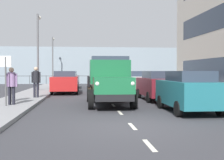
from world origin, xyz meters
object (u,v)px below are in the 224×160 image
Objects in this scene: lamp_post_far at (53,56)px; car_teal_kerbside_near at (188,91)px; car_black_kerbside_3 at (128,80)px; car_grey_oppositeside_1 at (69,79)px; pedestrian_near_railing at (36,79)px; car_maroon_kerbside_1 at (157,85)px; truck_vintage_green at (110,82)px; car_red_oppositeside_0 at (65,82)px; pedestrian_with_bag at (12,83)px; street_sign at (6,72)px; lamp_post_promenade at (38,45)px; pedestrian_couple_b at (12,82)px; car_white_kerbside_2 at (138,81)px.

car_teal_kerbside_near is at bearing 108.26° from lamp_post_far.
car_black_kerbside_3 and car_grey_oppositeside_1 have the same top height.
lamp_post_far is (0.88, -18.44, 2.39)m from pedestrian_near_railing.
car_maroon_kerbside_1 is 13.70m from car_grey_oppositeside_1.
truck_vintage_green is 1.21× the size of car_red_oppositeside_0.
car_grey_oppositeside_1 is at bearing -90.00° from car_red_oppositeside_0.
car_grey_oppositeside_1 is 15.33m from pedestrian_with_bag.
car_red_oppositeside_0 is at bearing -103.05° from street_sign.
truck_vintage_green reaches higher than car_black_kerbside_3.
car_teal_kerbside_near is 0.69× the size of lamp_post_far.
lamp_post_promenade reaches higher than truck_vintage_green.
pedestrian_couple_b is at bearing 80.47° from car_grey_oppositeside_1.
lamp_post_far reaches higher than car_red_oppositeside_0.
pedestrian_near_railing is at bearing -111.77° from pedestrian_couple_b.
car_white_kerbside_2 is at bearing -110.00° from truck_vintage_green.
pedestrian_with_bag reaches higher than pedestrian_couple_b.
car_white_kerbside_2 is 8.62m from car_grey_oppositeside_1.
car_white_kerbside_2 is 12.10m from street_sign.
street_sign is (0.13, 0.49, 0.51)m from pedestrian_with_bag.
car_maroon_kerbside_1 is 11.57m from lamp_post_promenade.
truck_vintage_green is at bearing 102.86° from lamp_post_far.
lamp_post_far is at bearing -71.74° from car_teal_kerbside_near.
lamp_post_promenade is at bearing -88.11° from pedestrian_with_bag.
lamp_post_promenade reaches higher than lamp_post_far.
pedestrian_with_bag is 0.77× the size of street_sign.
car_teal_kerbside_near is 8.79m from pedestrian_couple_b.
car_grey_oppositeside_1 is at bearing -65.44° from car_maroon_kerbside_1.
car_teal_kerbside_near is at bearing 140.12° from truck_vintage_green.
car_red_oppositeside_0 is at bearing -107.82° from pedestrian_couple_b.
car_grey_oppositeside_1 is 6.02m from lamp_post_promenade.
truck_vintage_green is 5.07m from pedestrian_couple_b.
car_maroon_kerbside_1 is at bearing 135.87° from lamp_post_promenade.
truck_vintage_green is at bearing -175.69° from pedestrian_with_bag.
street_sign is (0.68, 4.12, 0.46)m from pedestrian_near_railing.
pedestrian_near_railing reaches higher than pedestrian_with_bag.
lamp_post_promenade is 11.23m from street_sign.
car_white_kerbside_2 is 1.75× the size of street_sign.
car_grey_oppositeside_1 is (0.00, -6.58, -0.00)m from car_red_oppositeside_0.
lamp_post_far is (0.33, -22.06, 2.44)m from pedestrian_with_bag.
pedestrian_with_bag is 1.47m from pedestrian_couple_b.
pedestrian_near_railing is at bearing 82.94° from car_grey_oppositeside_1.
lamp_post_far is at bearing -90.08° from lamp_post_promenade.
pedestrian_with_bag is (7.67, 2.74, 0.28)m from car_maroon_kerbside_1.
car_red_oppositeside_0 is 0.81× the size of lamp_post_far.
car_black_kerbside_3 is 0.77× the size of lamp_post_far.
car_teal_kerbside_near is 12.23m from car_red_oppositeside_0.
lamp_post_promenade reaches higher than car_maroon_kerbside_1.
car_red_oppositeside_0 is at bearing -72.26° from truck_vintage_green.
car_red_oppositeside_0 is 7.55m from pedestrian_couple_b.
car_teal_kerbside_near and car_grey_oppositeside_1 have the same top height.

